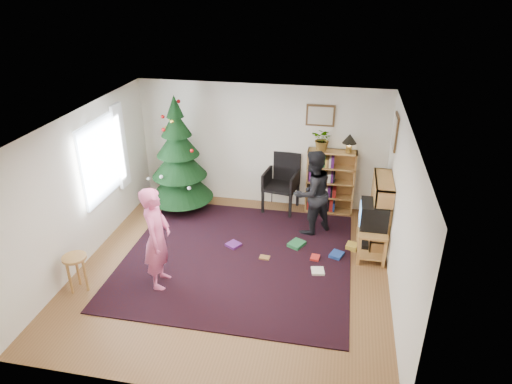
% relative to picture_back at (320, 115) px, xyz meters
% --- Properties ---
extents(floor, '(5.00, 5.00, 0.00)m').
position_rel_picture_back_xyz_m(floor, '(-1.15, -2.48, -1.95)').
color(floor, brown).
rests_on(floor, ground).
extents(ceiling, '(5.00, 5.00, 0.00)m').
position_rel_picture_back_xyz_m(ceiling, '(-1.15, -2.48, 0.55)').
color(ceiling, white).
rests_on(ceiling, wall_back).
extents(wall_back, '(5.00, 0.02, 2.50)m').
position_rel_picture_back_xyz_m(wall_back, '(-1.15, 0.02, -0.70)').
color(wall_back, silver).
rests_on(wall_back, floor).
extents(wall_front, '(5.00, 0.02, 2.50)m').
position_rel_picture_back_xyz_m(wall_front, '(-1.15, -4.97, -0.70)').
color(wall_front, silver).
rests_on(wall_front, floor).
extents(wall_left, '(0.02, 5.00, 2.50)m').
position_rel_picture_back_xyz_m(wall_left, '(-3.65, -2.48, -0.70)').
color(wall_left, silver).
rests_on(wall_left, floor).
extents(wall_right, '(0.02, 5.00, 2.50)m').
position_rel_picture_back_xyz_m(wall_right, '(1.35, -2.48, -0.70)').
color(wall_right, silver).
rests_on(wall_right, floor).
extents(rug, '(3.80, 3.60, 0.02)m').
position_rel_picture_back_xyz_m(rug, '(-1.15, -2.17, -1.94)').
color(rug, black).
rests_on(rug, floor).
extents(window_pane, '(0.04, 1.20, 1.40)m').
position_rel_picture_back_xyz_m(window_pane, '(-3.62, -1.88, -0.45)').
color(window_pane, silver).
rests_on(window_pane, wall_left).
extents(curtain, '(0.06, 0.35, 1.60)m').
position_rel_picture_back_xyz_m(curtain, '(-3.58, -1.18, -0.45)').
color(curtain, white).
rests_on(curtain, wall_left).
extents(picture_back, '(0.55, 0.03, 0.42)m').
position_rel_picture_back_xyz_m(picture_back, '(0.00, 0.00, 0.00)').
color(picture_back, '#4C3319').
rests_on(picture_back, wall_back).
extents(picture_right, '(0.03, 0.50, 0.60)m').
position_rel_picture_back_xyz_m(picture_right, '(1.33, -0.73, 0.00)').
color(picture_right, '#4C3319').
rests_on(picture_right, wall_right).
extents(christmas_tree, '(1.30, 1.30, 2.36)m').
position_rel_picture_back_xyz_m(christmas_tree, '(-2.69, -0.59, -0.97)').
color(christmas_tree, '#3F2816').
rests_on(christmas_tree, rug).
extents(bookshelf_back, '(0.95, 0.30, 1.30)m').
position_rel_picture_back_xyz_m(bookshelf_back, '(0.28, -0.14, -1.29)').
color(bookshelf_back, '#A16E39').
rests_on(bookshelf_back, floor).
extents(bookshelf_right, '(0.30, 0.95, 1.30)m').
position_rel_picture_back_xyz_m(bookshelf_right, '(1.19, -1.29, -1.29)').
color(bookshelf_right, '#A16E39').
rests_on(bookshelf_right, floor).
extents(tv_stand, '(0.47, 0.85, 0.55)m').
position_rel_picture_back_xyz_m(tv_stand, '(1.07, -1.57, -1.63)').
color(tv_stand, '#A16E39').
rests_on(tv_stand, floor).
extents(crt_tv, '(0.46, 0.49, 0.43)m').
position_rel_picture_back_xyz_m(crt_tv, '(1.07, -1.58, -1.18)').
color(crt_tv, black).
rests_on(crt_tv, tv_stand).
extents(armchair, '(0.72, 0.72, 1.15)m').
position_rel_picture_back_xyz_m(armchair, '(-0.69, -0.15, -1.32)').
color(armchair, black).
rests_on(armchair, rug).
extents(stool, '(0.36, 0.36, 0.60)m').
position_rel_picture_back_xyz_m(stool, '(-3.35, -3.45, -1.49)').
color(stool, '#A16E39').
rests_on(stool, floor).
extents(person_standing, '(0.47, 0.65, 1.66)m').
position_rel_picture_back_xyz_m(person_standing, '(-2.16, -3.07, -1.12)').
color(person_standing, '#D25484').
rests_on(person_standing, rug).
extents(person_by_chair, '(0.99, 0.98, 1.61)m').
position_rel_picture_back_xyz_m(person_by_chair, '(-0.01, -1.03, -1.14)').
color(person_by_chair, black).
rests_on(person_by_chair, rug).
extents(potted_plant, '(0.51, 0.48, 0.45)m').
position_rel_picture_back_xyz_m(potted_plant, '(0.08, -0.14, -0.43)').
color(potted_plant, gray).
rests_on(potted_plant, bookshelf_back).
extents(table_lamp, '(0.27, 0.27, 0.36)m').
position_rel_picture_back_xyz_m(table_lamp, '(0.58, -0.14, -0.40)').
color(table_lamp, '#A57F33').
rests_on(table_lamp, bookshelf_back).
extents(floor_clutter, '(2.27, 1.04, 0.08)m').
position_rel_picture_back_xyz_m(floor_clutter, '(-0.08, -1.88, -1.91)').
color(floor_clutter, '#A51E19').
rests_on(floor_clutter, rug).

